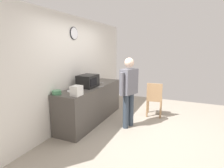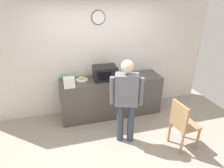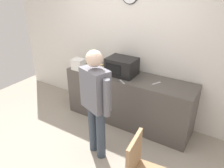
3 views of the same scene
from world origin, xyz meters
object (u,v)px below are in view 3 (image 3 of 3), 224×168
Objects in this scene: sandwich_plate at (100,66)px; fork_utensil at (156,83)px; person_standing at (96,98)px; salad_bowl at (89,60)px; toaster at (78,64)px; microwave at (122,66)px; spoon_utensil at (122,82)px.

sandwich_plate reaches higher than fork_utensil.
sandwich_plate is at bearing 121.75° from person_standing.
person_standing is (-0.50, -0.97, 0.04)m from fork_utensil.
toaster is at bearing -78.98° from salad_bowl.
salad_bowl is at bearing 101.02° from toaster.
microwave is 0.30× the size of person_standing.
sandwich_plate is 0.75m from spoon_utensil.
toaster is at bearing -172.61° from fork_utensil.
person_standing reaches higher than spoon_utensil.
microwave is at bearing -8.56° from sandwich_plate.
microwave is at bearing 98.83° from person_standing.
microwave reaches higher than sandwich_plate.
sandwich_plate is 1.26m from person_standing.
toaster is (-0.28, -0.29, 0.08)m from sandwich_plate.
person_standing reaches higher than sandwich_plate.
person_standing is (0.15, -1.00, -0.11)m from microwave.
spoon_utensil is at bearing -154.12° from fork_utensil.
microwave is at bearing 15.16° from toaster.
fork_utensil is (0.66, -0.03, -0.15)m from microwave.
fork_utensil is (1.45, 0.19, -0.10)m from toaster.
person_standing reaches higher than microwave.
salad_bowl reaches higher than spoon_utensil.
sandwich_plate is 0.41m from toaster.
toaster reaches higher than sandwich_plate.
toaster reaches higher than spoon_utensil.
salad_bowl is at bearing 154.90° from spoon_utensil.
microwave is 2.94× the size of spoon_utensil.
sandwich_plate is at bearing 152.71° from spoon_utensil.
toaster is (-0.79, -0.21, -0.05)m from microwave.
person_standing is (0.66, -1.07, 0.02)m from sandwich_plate.
fork_utensil is 0.55m from spoon_utensil.
salad_bowl is 0.84× the size of toaster.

